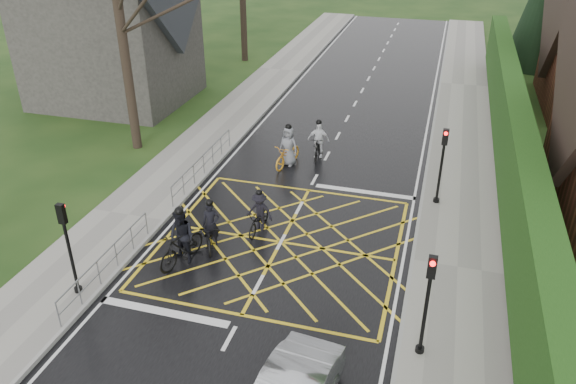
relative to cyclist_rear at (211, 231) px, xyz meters
The scene contains 17 objects.
ground 2.50m from the cyclist_rear, 20.74° to the left, with size 120.00×120.00×0.00m, color #173210.
road 2.49m from the cyclist_rear, 20.74° to the left, with size 9.00×80.00×0.01m, color black.
sidewalk_right 8.33m from the cyclist_rear, ahead, with size 3.00×80.00×0.15m, color gray.
sidewalk_left 3.86m from the cyclist_rear, 167.04° to the left, with size 3.00×80.00×0.15m, color gray.
stone_wall 12.14m from the cyclist_rear, 34.40° to the left, with size 0.50×38.00×0.70m, color slate.
hedge 12.23m from the cyclist_rear, 34.40° to the left, with size 0.90×38.00×2.80m, color #183C10.
church 17.64m from the cyclist_rear, 131.23° to the left, with size 8.80×7.80×11.00m.
railing_south 3.56m from the cyclist_rear, 132.05° to the right, with size 0.05×5.04×1.03m.
railing_north 5.42m from the cyclist_rear, 116.12° to the left, with size 0.05×6.04×1.03m.
traffic_light_ne 9.00m from the cyclist_rear, 34.45° to the left, with size 0.24×0.31×3.21m.
traffic_light_se 8.16m from the cyclist_rear, 24.42° to the right, with size 0.24×0.31×3.21m.
traffic_light_sw 4.73m from the cyclist_rear, 127.91° to the right, with size 0.24×0.31×3.21m.
cyclist_rear is the anchor object (origin of this frame).
cyclist_back 1.29m from the cyclist_rear, 114.18° to the right, with size 1.16×2.16×2.08m.
cyclist_mid 1.92m from the cyclist_rear, 47.72° to the left, with size 1.01×1.73×1.64m.
cyclist_front 8.36m from the cyclist_rear, 77.09° to the left, with size 1.02×1.86×1.83m.
cyclist_lead 6.99m from the cyclist_rear, 83.55° to the left, with size 1.16×2.12×1.96m.
Camera 1 is at (4.79, -15.80, 10.98)m, focal length 35.00 mm.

